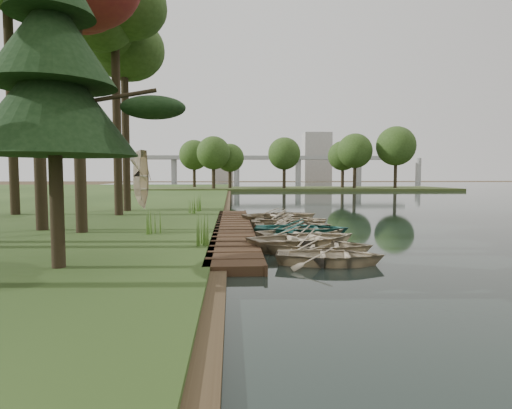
{
  "coord_description": "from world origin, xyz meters",
  "views": [
    {
      "loc": [
        -1.68,
        -18.21,
        2.52
      ],
      "look_at": [
        -0.56,
        1.18,
        1.16
      ],
      "focal_mm": 30.0,
      "sensor_mm": 36.0,
      "label": 1
    }
  ],
  "objects": [
    {
      "name": "rowboat_4",
      "position": [
        1.09,
        -1.53,
        0.43
      ],
      "size": [
        4.03,
        3.12,
        0.77
      ],
      "primitive_type": "imported",
      "rotation": [
        0.0,
        0.0,
        1.44
      ],
      "color": "#276E65",
      "rests_on": "water"
    },
    {
      "name": "rowboat_3",
      "position": [
        1.0,
        -2.44,
        0.41
      ],
      "size": [
        4.02,
        3.33,
        0.72
      ],
      "primitive_type": "imported",
      "rotation": [
        0.0,
        0.0,
        1.84
      ],
      "color": "tan",
      "rests_on": "water"
    },
    {
      "name": "pine_tree",
      "position": [
        -5.82,
        -7.84,
        5.01
      ],
      "size": [
        3.8,
        3.8,
        7.77
      ],
      "color": "black",
      "rests_on": "bank"
    },
    {
      "name": "reeds_0",
      "position": [
        -2.6,
        -4.83,
        0.75
      ],
      "size": [
        0.6,
        0.6,
        0.9
      ],
      "primitive_type": "cone",
      "color": "#3F661E",
      "rests_on": "bank"
    },
    {
      "name": "reeds_2",
      "position": [
        -3.97,
        6.27,
        0.78
      ],
      "size": [
        0.6,
        0.6,
        0.96
      ],
      "primitive_type": "cone",
      "color": "#3F661E",
      "rests_on": "bank"
    },
    {
      "name": "peninsula",
      "position": [
        8.0,
        50.0,
        0.23
      ],
      "size": [
        50.0,
        14.0,
        0.45
      ],
      "primitive_type": "cube",
      "color": "#38451E",
      "rests_on": "ground"
    },
    {
      "name": "far_trees",
      "position": [
        4.67,
        50.0,
        6.43
      ],
      "size": [
        45.6,
        5.6,
        8.8
      ],
      "color": "black",
      "rests_on": "peninsula"
    },
    {
      "name": "tree_6",
      "position": [
        -8.09,
        8.4,
        10.57
      ],
      "size": [
        4.53,
        4.53,
        12.33
      ],
      "color": "black",
      "rests_on": "bank"
    },
    {
      "name": "rowboat_7",
      "position": [
        1.16,
        2.04,
        0.41
      ],
      "size": [
        3.69,
        2.82,
        0.71
      ],
      "primitive_type": "imported",
      "rotation": [
        0.0,
        0.0,
        1.46
      ],
      "color": "tan",
      "rests_on": "water"
    },
    {
      "name": "ground",
      "position": [
        0.0,
        0.0,
        0.0
      ],
      "size": [
        300.0,
        300.0,
        0.0
      ],
      "primitive_type": "plane",
      "color": "#3D2F1D"
    },
    {
      "name": "reeds_3",
      "position": [
        -3.81,
        7.84,
        0.79
      ],
      "size": [
        0.6,
        0.6,
        0.98
      ],
      "primitive_type": "cone",
      "color": "#3F661E",
      "rests_on": "bank"
    },
    {
      "name": "rowboat_1",
      "position": [
        1.04,
        -5.24,
        0.39
      ],
      "size": [
        3.67,
        2.96,
        0.67
      ],
      "primitive_type": "imported",
      "rotation": [
        0.0,
        0.0,
        1.36
      ],
      "color": "tan",
      "rests_on": "water"
    },
    {
      "name": "rowboat_9",
      "position": [
        1.23,
        5.01,
        0.39
      ],
      "size": [
        3.65,
        2.87,
        0.69
      ],
      "primitive_type": "imported",
      "rotation": [
        0.0,
        0.0,
        1.73
      ],
      "color": "tan",
      "rests_on": "water"
    },
    {
      "name": "building_a",
      "position": [
        30.0,
        140.0,
        9.0
      ],
      "size": [
        10.0,
        8.0,
        18.0
      ],
      "primitive_type": "cube",
      "color": "#A5A5A0",
      "rests_on": "ground"
    },
    {
      "name": "tree_4",
      "position": [
        -7.88,
        5.61,
        10.77
      ],
      "size": [
        4.23,
        4.23,
        12.44
      ],
      "color": "black",
      "rests_on": "bank"
    },
    {
      "name": "bridge",
      "position": [
        12.31,
        120.0,
        7.08
      ],
      "size": [
        95.9,
        4.0,
        8.6
      ],
      "color": "#A5A5A0",
      "rests_on": "ground"
    },
    {
      "name": "reeds_1",
      "position": [
        -4.62,
        -2.07,
        0.76
      ],
      "size": [
        0.6,
        0.6,
        0.93
      ],
      "primitive_type": "cone",
      "color": "#3F661E",
      "rests_on": "bank"
    },
    {
      "name": "building_b",
      "position": [
        -5.0,
        145.0,
        6.0
      ],
      "size": [
        8.0,
        8.0,
        12.0
      ],
      "primitive_type": "cube",
      "color": "#A5A5A0",
      "rests_on": "ground"
    },
    {
      "name": "rowboat_2",
      "position": [
        0.77,
        -4.2,
        0.45
      ],
      "size": [
        4.55,
        3.89,
        0.8
      ],
      "primitive_type": "imported",
      "rotation": [
        0.0,
        0.0,
        1.92
      ],
      "color": "tan",
      "rests_on": "water"
    },
    {
      "name": "boardwalk",
      "position": [
        -1.6,
        0.0,
        0.15
      ],
      "size": [
        1.6,
        16.0,
        0.3
      ],
      "primitive_type": "cube",
      "color": "#332113",
      "rests_on": "ground"
    },
    {
      "name": "rowboat_5",
      "position": [
        0.96,
        0.0,
        0.39
      ],
      "size": [
        3.64,
        2.85,
        0.69
      ],
      "primitive_type": "imported",
      "rotation": [
        0.0,
        0.0,
        1.42
      ],
      "color": "tan",
      "rests_on": "water"
    },
    {
      "name": "rowboat_6",
      "position": [
        0.96,
        1.13,
        0.41
      ],
      "size": [
        3.57,
        2.63,
        0.72
      ],
      "primitive_type": "imported",
      "rotation": [
        0.0,
        0.0,
        1.53
      ],
      "color": "tan",
      "rests_on": "water"
    },
    {
      "name": "rowboat_0",
      "position": [
        1.02,
        -6.7,
        0.36
      ],
      "size": [
        3.31,
        2.62,
        0.62
      ],
      "primitive_type": "imported",
      "rotation": [
        0.0,
        0.0,
        1.39
      ],
      "color": "tan",
      "rests_on": "water"
    },
    {
      "name": "rowboat_8",
      "position": [
        0.86,
        3.67,
        0.46
      ],
      "size": [
        4.5,
        3.67,
        0.82
      ],
      "primitive_type": "imported",
      "rotation": [
        0.0,
        0.0,
        1.81
      ],
      "color": "tan",
      "rests_on": "water"
    },
    {
      "name": "stored_rowboat",
      "position": [
        -7.33,
        9.47,
        0.69
      ],
      "size": [
        4.12,
        3.2,
        0.78
      ],
      "primitive_type": "imported",
      "rotation": [
        3.14,
        0.0,
        1.43
      ],
      "color": "tan",
      "rests_on": "bank"
    }
  ]
}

